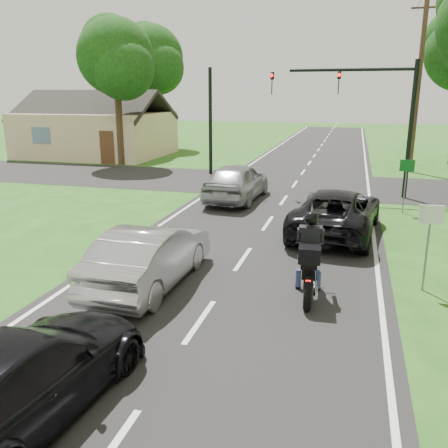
{
  "coord_description": "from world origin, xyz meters",
  "views": [
    {
      "loc": [
        2.86,
        -8.55,
        4.62
      ],
      "look_at": [
        -0.3,
        3.0,
        1.3
      ],
      "focal_mm": 38.0,
      "sensor_mm": 36.0,
      "label": 1
    }
  ],
  "objects_px": {
    "dark_suv": "(337,212)",
    "sign_green": "(406,173)",
    "motorcycle_rider": "(309,264)",
    "utility_pole_far": "(418,84)",
    "sign_white": "(430,227)",
    "silver_suv": "(237,182)",
    "silver_sedan": "(150,256)",
    "traffic_signal": "(368,104)",
    "dark_car_behind": "(22,376)"
  },
  "relations": [
    {
      "from": "motorcycle_rider",
      "to": "sign_white",
      "type": "bearing_deg",
      "value": 17.18
    },
    {
      "from": "sign_white",
      "to": "traffic_signal",
      "type": "bearing_deg",
      "value": 97.05
    },
    {
      "from": "silver_sedan",
      "to": "sign_white",
      "type": "distance_m",
      "value": 6.69
    },
    {
      "from": "sign_green",
      "to": "utility_pole_far",
      "type": "bearing_deg",
      "value": 83.27
    },
    {
      "from": "traffic_signal",
      "to": "motorcycle_rider",
      "type": "bearing_deg",
      "value": -96.12
    },
    {
      "from": "motorcycle_rider",
      "to": "sign_green",
      "type": "height_order",
      "value": "sign_green"
    },
    {
      "from": "dark_car_behind",
      "to": "silver_suv",
      "type": "bearing_deg",
      "value": -83.75
    },
    {
      "from": "silver_sedan",
      "to": "sign_green",
      "type": "xyz_separation_m",
      "value": [
        6.69,
        9.41,
        0.83
      ]
    },
    {
      "from": "silver_suv",
      "to": "utility_pole_far",
      "type": "distance_m",
      "value": 14.02
    },
    {
      "from": "traffic_signal",
      "to": "dark_car_behind",
      "type": "bearing_deg",
      "value": -105.48
    },
    {
      "from": "dark_car_behind",
      "to": "motorcycle_rider",
      "type": "bearing_deg",
      "value": -118.66
    },
    {
      "from": "sign_white",
      "to": "silver_suv",
      "type": "bearing_deg",
      "value": 128.38
    },
    {
      "from": "motorcycle_rider",
      "to": "dark_suv",
      "type": "height_order",
      "value": "motorcycle_rider"
    },
    {
      "from": "motorcycle_rider",
      "to": "traffic_signal",
      "type": "bearing_deg",
      "value": 79.35
    },
    {
      "from": "utility_pole_far",
      "to": "sign_white",
      "type": "bearing_deg",
      "value": -94.51
    },
    {
      "from": "silver_sedan",
      "to": "motorcycle_rider",
      "type": "bearing_deg",
      "value": -173.48
    },
    {
      "from": "dark_suv",
      "to": "silver_suv",
      "type": "height_order",
      "value": "silver_suv"
    },
    {
      "from": "silver_suv",
      "to": "utility_pole_far",
      "type": "bearing_deg",
      "value": -125.08
    },
    {
      "from": "dark_suv",
      "to": "silver_sedan",
      "type": "relative_size",
      "value": 1.2
    },
    {
      "from": "motorcycle_rider",
      "to": "dark_car_behind",
      "type": "height_order",
      "value": "motorcycle_rider"
    },
    {
      "from": "dark_suv",
      "to": "traffic_signal",
      "type": "distance_m",
      "value": 7.53
    },
    {
      "from": "dark_suv",
      "to": "dark_car_behind",
      "type": "bearing_deg",
      "value": 75.7
    },
    {
      "from": "motorcycle_rider",
      "to": "traffic_signal",
      "type": "relative_size",
      "value": 0.37
    },
    {
      "from": "dark_suv",
      "to": "traffic_signal",
      "type": "relative_size",
      "value": 0.86
    },
    {
      "from": "dark_car_behind",
      "to": "sign_white",
      "type": "bearing_deg",
      "value": -129.18
    },
    {
      "from": "motorcycle_rider",
      "to": "utility_pole_far",
      "type": "xyz_separation_m",
      "value": [
        4.16,
        20.08,
        4.28
      ]
    },
    {
      "from": "motorcycle_rider",
      "to": "sign_white",
      "type": "xyz_separation_m",
      "value": [
        2.66,
        1.06,
        0.79
      ]
    },
    {
      "from": "silver_suv",
      "to": "motorcycle_rider",
      "type": "bearing_deg",
      "value": 115.83
    },
    {
      "from": "motorcycle_rider",
      "to": "dark_car_behind",
      "type": "bearing_deg",
      "value": -127.6
    },
    {
      "from": "silver_sedan",
      "to": "traffic_signal",
      "type": "height_order",
      "value": "traffic_signal"
    },
    {
      "from": "utility_pole_far",
      "to": "dark_suv",
      "type": "bearing_deg",
      "value": -104.34
    },
    {
      "from": "silver_suv",
      "to": "dark_car_behind",
      "type": "distance_m",
      "value": 15.02
    },
    {
      "from": "motorcycle_rider",
      "to": "sign_white",
      "type": "relative_size",
      "value": 1.12
    },
    {
      "from": "silver_sedan",
      "to": "traffic_signal",
      "type": "relative_size",
      "value": 0.72
    },
    {
      "from": "traffic_signal",
      "to": "sign_green",
      "type": "relative_size",
      "value": 3.0
    },
    {
      "from": "silver_sedan",
      "to": "sign_green",
      "type": "relative_size",
      "value": 2.15
    },
    {
      "from": "motorcycle_rider",
      "to": "traffic_signal",
      "type": "height_order",
      "value": "traffic_signal"
    },
    {
      "from": "motorcycle_rider",
      "to": "dark_suv",
      "type": "distance_m",
      "value": 5.41
    },
    {
      "from": "dark_suv",
      "to": "sign_green",
      "type": "distance_m",
      "value": 4.49
    },
    {
      "from": "utility_pole_far",
      "to": "traffic_signal",
      "type": "bearing_deg",
      "value": -109.68
    },
    {
      "from": "sign_green",
      "to": "dark_car_behind",
      "type": "bearing_deg",
      "value": -113.84
    },
    {
      "from": "motorcycle_rider",
      "to": "dark_car_behind",
      "type": "relative_size",
      "value": 0.51
    },
    {
      "from": "motorcycle_rider",
      "to": "dark_suv",
      "type": "relative_size",
      "value": 0.43
    },
    {
      "from": "dark_suv",
      "to": "sign_green",
      "type": "height_order",
      "value": "sign_green"
    },
    {
      "from": "utility_pole_far",
      "to": "sign_green",
      "type": "height_order",
      "value": "utility_pole_far"
    },
    {
      "from": "sign_green",
      "to": "traffic_signal",
      "type": "bearing_deg",
      "value": 117.38
    },
    {
      "from": "dark_suv",
      "to": "sign_white",
      "type": "relative_size",
      "value": 2.59
    },
    {
      "from": "traffic_signal",
      "to": "sign_green",
      "type": "xyz_separation_m",
      "value": [
        1.56,
        -3.02,
        -2.54
      ]
    },
    {
      "from": "silver_sedan",
      "to": "utility_pole_far",
      "type": "relative_size",
      "value": 0.46
    },
    {
      "from": "motorcycle_rider",
      "to": "utility_pole_far",
      "type": "relative_size",
      "value": 0.24
    }
  ]
}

